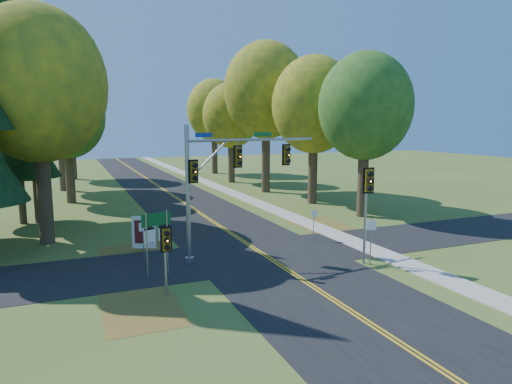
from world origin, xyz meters
name	(u,v)px	position (x,y,z in m)	size (l,w,h in m)	color
ground	(278,264)	(0.00, 0.00, 0.00)	(160.00, 160.00, 0.00)	#425C20
road_main	(278,264)	(0.00, 0.00, 0.01)	(8.00, 160.00, 0.02)	black
road_cross	(262,254)	(0.00, 2.00, 0.01)	(60.00, 6.00, 0.02)	black
centerline_left	(276,264)	(-0.10, 0.00, 0.03)	(0.10, 160.00, 0.01)	gold
centerline_right	(279,263)	(0.10, 0.00, 0.03)	(0.10, 160.00, 0.01)	gold
sidewalk_east	(375,251)	(6.20, 0.00, 0.03)	(1.60, 160.00, 0.06)	#9E998E
leaf_patch_w_near	(139,257)	(-6.50, 4.00, 0.01)	(4.00, 6.00, 0.00)	brown
leaf_patch_e	(329,228)	(6.80, 6.00, 0.01)	(3.50, 8.00, 0.00)	brown
leaf_patch_w_far	(140,307)	(-7.50, -3.00, 0.01)	(3.00, 5.00, 0.00)	brown
tree_w_a	(38,85)	(-11.13, 9.38, 9.49)	(8.00, 8.00, 14.15)	#38281C
tree_e_a	(365,107)	(11.57, 8.77, 8.53)	(7.20, 7.20, 12.73)	#38281C
tree_w_b	(33,80)	(-11.72, 16.29, 10.37)	(8.60, 8.60, 15.38)	#38281C
tree_e_b	(314,105)	(10.97, 15.58, 8.90)	(7.60, 7.60, 13.33)	#38281C
tree_w_c	(67,116)	(-9.54, 24.47, 7.94)	(6.80, 6.80, 11.91)	#38281C
tree_e_c	(266,91)	(9.88, 23.69, 10.66)	(8.80, 8.80, 15.79)	#38281C
tree_w_d	(60,100)	(-10.13, 33.18, 9.78)	(8.20, 8.20, 14.56)	#38281C
tree_e_d	(231,116)	(9.26, 32.87, 8.24)	(7.00, 7.00, 12.32)	#38281C
tree_w_e	(70,102)	(-8.92, 44.09, 10.07)	(8.40, 8.40, 14.97)	#38281C
tree_e_e	(214,110)	(10.47, 43.58, 9.19)	(7.80, 7.80, 13.74)	#38281C
pine_c	(13,89)	(-13.00, 16.00, 9.69)	(5.60, 5.60, 20.56)	#38281C
traffic_mast	(223,173)	(-2.25, 2.13, 4.63)	(7.91, 1.37, 7.20)	gray
east_signal_pole	(368,191)	(4.14, -1.87, 3.85)	(0.57, 0.68, 5.07)	#9799A0
ped_signal_pole	(166,245)	(-6.27, -2.39, 2.27)	(0.48, 0.56, 3.05)	#919599
route_sign_cluster	(157,232)	(-6.19, 0.09, 2.29)	(1.44, 0.54, 3.24)	gray
info_kiosk	(144,232)	(-5.91, 5.83, 0.94)	(1.34, 0.68, 1.90)	silver
reg_sign_e_north	(314,219)	(4.20, 3.58, 1.34)	(0.37, 0.07, 1.95)	gray
reg_sign_e_south	(371,234)	(4.20, -2.20, 1.72)	(0.46, 0.21, 2.51)	gray
reg_sign_w	(143,234)	(-6.38, 2.96, 1.52)	(0.42, 0.11, 2.21)	gray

